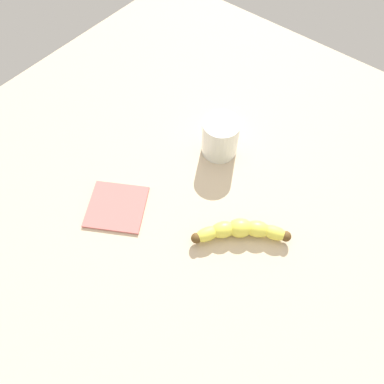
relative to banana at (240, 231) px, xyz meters
The scene contains 4 objects.
wooden_tabletop 17.16cm from the banana, 68.41° to the left, with size 120.00×120.00×3.00cm, color #C6AF8F.
banana is the anchor object (origin of this frame).
smoothie_glass 22.44cm from the banana, 47.53° to the left, with size 8.38×8.38×9.31cm.
folded_napkin 26.85cm from the banana, 115.03° to the left, with size 11.39×12.12×0.60cm, color #BC6660.
Camera 1 is at (-35.53, -26.73, 69.36)cm, focal length 32.75 mm.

